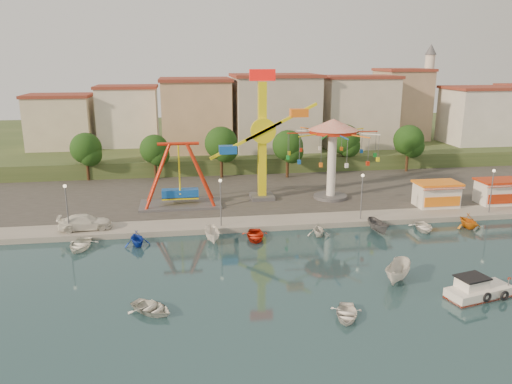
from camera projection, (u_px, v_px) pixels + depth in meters
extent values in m
plane|color=#16333D|center=(325.00, 275.00, 43.74)|extent=(200.00, 200.00, 0.00)
cube|color=#9E998E|center=(240.00, 149.00, 102.84)|extent=(200.00, 100.00, 0.60)
cube|color=#4C4944|center=(266.00, 185.00, 72.22)|extent=(90.00, 28.00, 0.01)
cube|color=#384C26|center=(237.00, 139.00, 107.30)|extent=(200.00, 60.00, 3.00)
cube|color=#59595E|center=(181.00, 204.00, 62.26)|extent=(10.00, 5.00, 0.30)
cube|color=blue|center=(180.00, 193.00, 61.88)|extent=(4.50, 1.40, 1.00)
cylinder|color=red|center=(178.00, 144.00, 60.26)|extent=(5.00, 0.40, 0.40)
cube|color=#59595E|center=(262.00, 197.00, 65.32)|extent=(3.00, 3.00, 0.50)
cube|color=yellow|center=(262.00, 142.00, 63.43)|extent=(1.00, 1.00, 15.00)
cube|color=red|center=(262.00, 75.00, 61.27)|extent=(3.20, 0.50, 1.40)
cylinder|color=yellow|center=(263.00, 131.00, 62.28)|extent=(3.20, 0.50, 3.20)
cube|color=yellow|center=(281.00, 122.00, 62.12)|extent=(9.13, 0.35, 4.72)
cube|color=orange|center=(299.00, 113.00, 62.16)|extent=(2.20, 1.20, 1.00)
cylinder|color=#59595E|center=(330.00, 197.00, 65.54)|extent=(4.40, 4.40, 0.40)
cylinder|color=white|center=(332.00, 165.00, 64.42)|extent=(1.10, 1.10, 9.00)
cylinder|color=red|center=(333.00, 131.00, 63.30)|extent=(6.00, 6.00, 0.50)
cone|color=red|center=(333.00, 124.00, 63.06)|extent=(6.40, 6.40, 1.40)
cube|color=white|center=(436.00, 195.00, 61.73)|extent=(5.00, 3.00, 2.80)
cube|color=orange|center=(437.00, 183.00, 61.32)|extent=(5.40, 3.40, 0.25)
cube|color=red|center=(444.00, 189.00, 59.79)|extent=(5.00, 0.77, 0.43)
cube|color=white|center=(498.00, 192.00, 62.94)|extent=(5.00, 3.00, 2.80)
cube|color=#AB2B0D|center=(500.00, 181.00, 62.53)|extent=(5.40, 3.40, 0.25)
cube|color=red|center=(508.00, 187.00, 61.00)|extent=(5.00, 0.77, 0.43)
cylinder|color=#59595E|center=(67.00, 210.00, 51.87)|extent=(0.14, 0.14, 5.00)
cylinder|color=#59595E|center=(221.00, 204.00, 54.18)|extent=(0.14, 0.14, 5.00)
cylinder|color=#59595E|center=(362.00, 198.00, 56.50)|extent=(0.14, 0.14, 5.00)
cylinder|color=#59595E|center=(491.00, 192.00, 58.82)|extent=(0.14, 0.14, 5.00)
cylinder|color=#382314|center=(88.00, 169.00, 74.64)|extent=(0.44, 0.44, 3.60)
sphere|color=black|center=(86.00, 148.00, 73.84)|extent=(4.60, 4.60, 4.60)
cylinder|color=#382314|center=(155.00, 168.00, 75.42)|extent=(0.44, 0.44, 3.40)
sphere|color=black|center=(154.00, 149.00, 74.65)|extent=(4.35, 4.35, 4.35)
cylinder|color=#382314|center=(222.00, 165.00, 76.38)|extent=(0.44, 0.44, 3.92)
sphere|color=black|center=(221.00, 143.00, 75.50)|extent=(5.02, 5.02, 5.02)
cylinder|color=#382314|center=(287.00, 166.00, 76.49)|extent=(0.44, 0.44, 3.66)
sphere|color=black|center=(288.00, 145.00, 75.67)|extent=(4.68, 4.68, 4.68)
cylinder|color=#382314|center=(344.00, 159.00, 80.77)|extent=(0.44, 0.44, 3.80)
sphere|color=black|center=(345.00, 139.00, 79.92)|extent=(4.86, 4.86, 4.86)
cylinder|color=#382314|center=(407.00, 160.00, 80.49)|extent=(0.44, 0.44, 3.77)
sphere|color=black|center=(409.00, 140.00, 79.65)|extent=(4.83, 4.83, 4.83)
cube|color=beige|center=(47.00, 119.00, 80.55)|extent=(9.26, 9.53, 11.87)
cube|color=silver|center=(127.00, 123.00, 87.79)|extent=(12.33, 9.01, 8.63)
cube|color=tan|center=(201.00, 114.00, 89.91)|extent=(11.95, 9.28, 11.23)
cube|color=beige|center=(280.00, 120.00, 89.15)|extent=(12.59, 10.50, 9.20)
cube|color=beige|center=(346.00, 117.00, 94.35)|extent=(10.75, 9.23, 9.24)
cube|color=tan|center=(417.00, 112.00, 94.23)|extent=(12.77, 10.96, 11.21)
cube|color=silver|center=(480.00, 108.00, 94.30)|extent=(8.23, 8.98, 12.36)
cylinder|color=silver|center=(427.00, 97.00, 97.63)|extent=(1.80, 1.80, 16.00)
cylinder|color=#59595E|center=(429.00, 71.00, 96.33)|extent=(2.80, 2.80, 0.30)
cone|color=#59595E|center=(431.00, 49.00, 95.29)|extent=(2.20, 2.20, 2.00)
cube|color=white|center=(479.00, 293.00, 39.73)|extent=(5.75, 3.26, 0.98)
cube|color=red|center=(479.00, 296.00, 39.80)|extent=(5.75, 3.26, 0.17)
cube|color=white|center=(472.00, 284.00, 39.53)|extent=(2.49, 2.08, 0.98)
cube|color=black|center=(473.00, 277.00, 39.39)|extent=(2.75, 2.35, 0.13)
torus|color=black|center=(487.00, 297.00, 38.66)|extent=(0.85, 0.40, 0.82)
torus|color=black|center=(505.00, 296.00, 38.93)|extent=(0.85, 0.40, 0.82)
imported|color=white|center=(152.00, 308.00, 37.25)|extent=(4.41, 4.33, 0.75)
imported|color=white|center=(346.00, 314.00, 36.47)|extent=(3.28, 3.88, 0.68)
imported|color=silver|center=(398.00, 272.00, 42.29)|extent=(4.10, 4.53, 1.72)
imported|color=white|center=(85.00, 222.00, 53.47)|extent=(5.69, 2.69, 1.60)
imported|color=white|center=(80.00, 245.00, 49.74)|extent=(3.47, 4.46, 0.85)
imported|color=#1436B4|center=(137.00, 238.00, 50.45)|extent=(3.34, 3.61, 1.57)
imported|color=white|center=(212.00, 235.00, 51.58)|extent=(1.64, 3.88, 1.47)
imported|color=red|center=(255.00, 236.00, 52.31)|extent=(3.20, 4.17, 0.80)
imported|color=silver|center=(318.00, 230.00, 53.22)|extent=(2.66, 2.99, 1.44)
imported|color=#4E4E53|center=(378.00, 226.00, 54.19)|extent=(1.88, 3.90, 1.45)
imported|color=white|center=(423.00, 227.00, 55.04)|extent=(3.18, 4.05, 0.76)
imported|color=orange|center=(469.00, 221.00, 55.70)|extent=(2.96, 3.36, 1.67)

